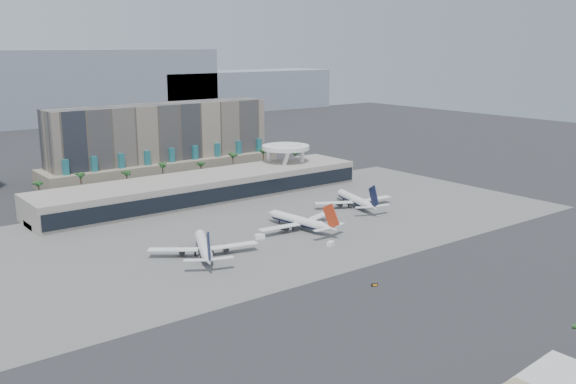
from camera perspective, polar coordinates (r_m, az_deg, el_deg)
ground at (r=235.17m, az=6.33°, el=-5.68°), size 900.00×900.00×0.00m
apron_pad at (r=275.50m, az=-1.60°, el=-2.80°), size 260.00×130.00×0.06m
mountain_ridge at (r=657.46m, az=-21.50°, el=8.18°), size 680.00×60.00×70.00m
hotel at (r=377.40m, az=-11.11°, el=3.89°), size 140.00×30.00×42.00m
terminal at (r=318.65m, az=-7.42°, el=0.48°), size 170.00×32.50×14.50m
saucer_structure at (r=351.45m, az=-0.21°, el=3.74°), size 26.00×26.00×21.89m
palm_row at (r=351.32m, az=-9.35°, el=2.25°), size 157.80×2.80×13.10m
airliner_left at (r=234.78m, az=-7.48°, el=-4.82°), size 37.48×38.57×14.30m
airliner_centre at (r=265.70m, az=1.05°, el=-2.59°), size 39.75×41.13×14.23m
airliner_right at (r=303.27m, az=6.02°, el=-0.70°), size 38.72×40.14×14.20m
service_vehicle_a at (r=253.82m, az=-2.52°, el=-3.98°), size 4.29×3.05×1.90m
service_vehicle_b at (r=245.62m, az=3.80°, el=-4.60°), size 3.80×3.05×1.71m
taxiway_sign at (r=207.36m, az=7.70°, el=-8.18°), size 2.16×1.00×0.99m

